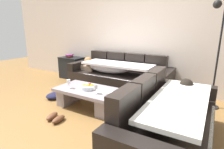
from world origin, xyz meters
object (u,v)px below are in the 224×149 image
object	(u,v)px
coffee_table	(87,96)
wine_glass_near_right	(96,87)
pair_of_shoes	(55,118)
fruit_bowl	(88,87)
open_magazine	(104,91)
couch_along_wall	(118,77)
book_stack_on_cabinet	(69,56)
crumpled_garment	(55,95)
floor_lamp	(215,50)
couch_near_window	(170,122)
side_cabinet	(72,68)
wine_glass_near_left	(69,82)

from	to	relation	value
coffee_table	wine_glass_near_right	size ratio (longest dim) A/B	7.23
wine_glass_near_right	pair_of_shoes	bearing A→B (deg)	-128.53
wine_glass_near_right	fruit_bowl	bearing A→B (deg)	155.46
fruit_bowl	open_magazine	bearing A→B (deg)	6.30
couch_along_wall	fruit_bowl	size ratio (longest dim) A/B	8.91
coffee_table	open_magazine	distance (m)	0.40
book_stack_on_cabinet	crumpled_garment	size ratio (longest dim) A/B	0.58
coffee_table	wine_glass_near_right	world-z (taller)	wine_glass_near_right
open_magazine	floor_lamp	distance (m)	2.13
fruit_bowl	pair_of_shoes	world-z (taller)	fruit_bowl
couch_near_window	floor_lamp	xyz separation A→B (m)	(0.37, 1.59, 0.78)
fruit_bowl	couch_near_window	bearing A→B (deg)	-13.79
fruit_bowl	pair_of_shoes	size ratio (longest dim) A/B	0.85
side_cabinet	book_stack_on_cabinet	distance (m)	0.37
side_cabinet	crumpled_garment	distance (m)	1.66
couch_near_window	crumpled_garment	distance (m)	2.59
fruit_bowl	open_magazine	world-z (taller)	fruit_bowl
crumpled_garment	couch_near_window	bearing A→B (deg)	-9.12
couch_along_wall	fruit_bowl	distance (m)	1.22
coffee_table	floor_lamp	distance (m)	2.49
wine_glass_near_left	open_magazine	bearing A→B (deg)	14.55
open_magazine	crumpled_garment	world-z (taller)	open_magazine
side_cabinet	floor_lamp	size ratio (longest dim) A/B	0.37
wine_glass_near_left	floor_lamp	bearing A→B (deg)	29.93
couch_along_wall	wine_glass_near_left	size ratio (longest dim) A/B	15.02
couch_near_window	open_magazine	distance (m)	1.33
coffee_table	fruit_bowl	size ratio (longest dim) A/B	4.29
wine_glass_near_right	book_stack_on_cabinet	distance (m)	2.61
fruit_bowl	crumpled_garment	distance (m)	1.01
couch_near_window	pair_of_shoes	xyz separation A→B (m)	(-1.78, -0.28, -0.29)
couch_near_window	pair_of_shoes	world-z (taller)	couch_near_window
wine_glass_near_left	side_cabinet	distance (m)	2.12
couch_near_window	wine_glass_near_left	size ratio (longest dim) A/B	12.17
book_stack_on_cabinet	floor_lamp	xyz separation A→B (m)	(3.80, -0.24, 0.43)
fruit_bowl	open_magazine	size ratio (longest dim) A/B	1.00
wine_glass_near_left	wine_glass_near_right	xyz separation A→B (m)	(0.61, 0.02, 0.00)
fruit_bowl	book_stack_on_cabinet	world-z (taller)	book_stack_on_cabinet
wine_glass_near_left	floor_lamp	world-z (taller)	floor_lamp
floor_lamp	fruit_bowl	bearing A→B (deg)	-148.80
side_cabinet	book_stack_on_cabinet	bearing A→B (deg)	-178.03
fruit_bowl	floor_lamp	world-z (taller)	floor_lamp
coffee_table	wine_glass_near_left	xyz separation A→B (m)	(-0.32, -0.15, 0.26)
fruit_bowl	crumpled_garment	world-z (taller)	fruit_bowl
book_stack_on_cabinet	crumpled_garment	bearing A→B (deg)	-58.28
coffee_table	book_stack_on_cabinet	xyz separation A→B (m)	(-1.79, 1.43, 0.44)
couch_along_wall	floor_lamp	distance (m)	2.16
crumpled_garment	book_stack_on_cabinet	bearing A→B (deg)	121.72
coffee_table	fruit_bowl	xyz separation A→B (m)	(0.03, -0.01, 0.18)
book_stack_on_cabinet	side_cabinet	bearing A→B (deg)	1.97
wine_glass_near_left	pair_of_shoes	bearing A→B (deg)	-71.99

